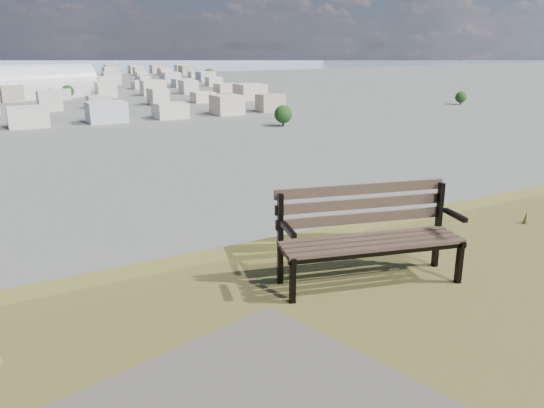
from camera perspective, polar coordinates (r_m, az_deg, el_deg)
park_bench at (r=5.30m, az=10.27°, el=-2.73°), size 1.88×1.01×0.94m
arena at (r=318.49m, az=-23.60°, el=11.41°), size 58.83×34.99×23.23m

